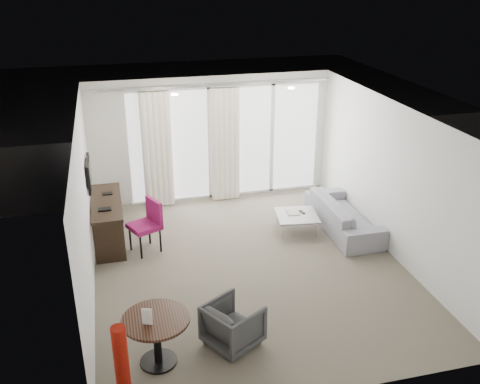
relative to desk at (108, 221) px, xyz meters
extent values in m
cube|color=brown|center=(2.22, -1.48, -0.39)|extent=(5.00, 6.00, 0.00)
cube|color=white|center=(2.22, -1.48, 2.21)|extent=(5.00, 6.00, 0.00)
cube|color=silver|center=(-0.28, -1.48, 0.91)|extent=(0.00, 6.00, 2.60)
cube|color=silver|center=(4.72, -1.48, 0.91)|extent=(0.00, 6.00, 2.60)
cube|color=silver|center=(2.22, -4.48, 0.91)|extent=(5.00, 0.00, 2.60)
cylinder|color=#FFE0B2|center=(1.32, 0.12, 2.20)|extent=(0.12, 0.12, 0.02)
cylinder|color=#FFE0B2|center=(3.42, 0.12, 2.20)|extent=(0.12, 0.12, 0.02)
cylinder|color=maroon|center=(0.07, -4.30, 0.24)|extent=(0.32, 0.32, 1.26)
imported|color=#323233|center=(1.51, -3.32, -0.09)|extent=(0.90, 0.90, 0.61)
imported|color=gray|center=(4.30, -0.61, -0.10)|extent=(0.79, 2.03, 0.59)
cube|color=#4D4D50|center=(2.52, 3.02, -0.45)|extent=(5.60, 3.00, 0.12)
camera|label=1|loc=(0.19, -8.91, 4.28)|focal=40.00mm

